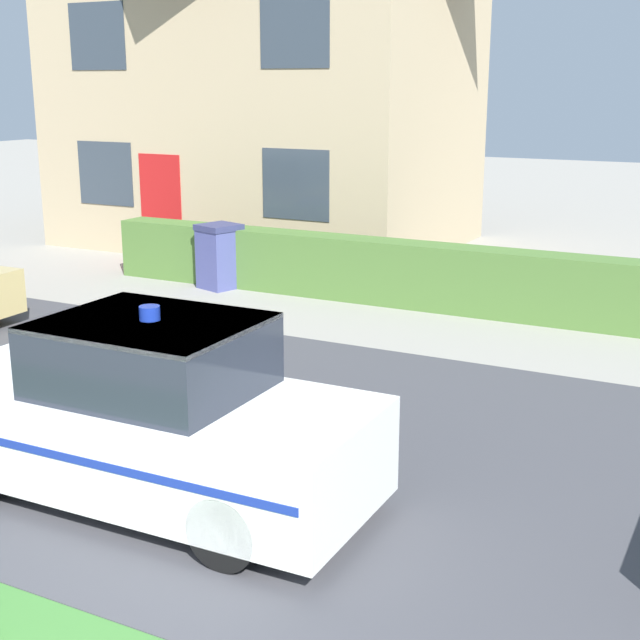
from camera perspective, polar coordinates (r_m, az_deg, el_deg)
road_strip at (r=8.69m, az=2.84°, el=-8.59°), size 28.00×6.55×0.01m
garden_hedge at (r=14.11m, az=7.97°, el=2.69°), size 12.36×0.59×1.03m
police_car at (r=7.71m, az=-11.02°, el=-6.15°), size 4.02×1.64×1.71m
house_left at (r=20.10m, az=-3.44°, el=16.28°), size 8.62×5.87×7.77m
wheelie_bin at (r=15.59m, az=-6.44°, el=4.09°), size 0.78×0.80×1.12m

